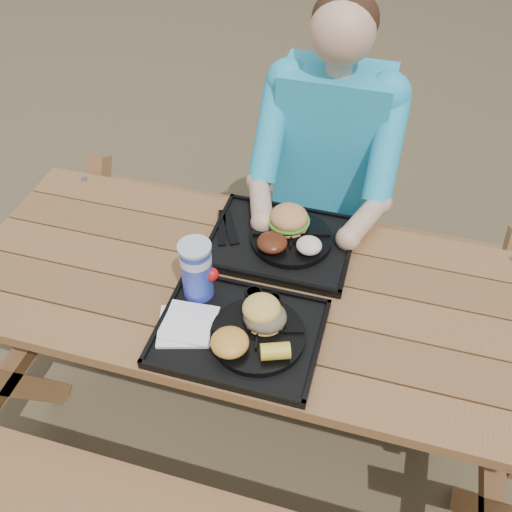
# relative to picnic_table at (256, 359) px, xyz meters

# --- Properties ---
(ground) EXTENTS (60.00, 60.00, 0.00)m
(ground) POSITION_rel_picnic_table_xyz_m (0.00, 0.00, -0.38)
(ground) COLOR #999999
(ground) RESTS_ON ground
(picnic_table) EXTENTS (1.80, 1.49, 0.75)m
(picnic_table) POSITION_rel_picnic_table_xyz_m (0.00, 0.00, 0.00)
(picnic_table) COLOR #999999
(picnic_table) RESTS_ON ground
(tray_near) EXTENTS (0.45, 0.35, 0.02)m
(tray_near) POSITION_rel_picnic_table_xyz_m (0.01, -0.19, 0.39)
(tray_near) COLOR black
(tray_near) RESTS_ON picnic_table
(tray_far) EXTENTS (0.45, 0.35, 0.02)m
(tray_far) POSITION_rel_picnic_table_xyz_m (0.03, 0.19, 0.39)
(tray_far) COLOR black
(tray_far) RESTS_ON picnic_table
(plate_near) EXTENTS (0.26, 0.26, 0.02)m
(plate_near) POSITION_rel_picnic_table_xyz_m (0.06, -0.20, 0.41)
(plate_near) COLOR black
(plate_near) RESTS_ON tray_near
(plate_far) EXTENTS (0.26, 0.26, 0.02)m
(plate_far) POSITION_rel_picnic_table_xyz_m (0.06, 0.20, 0.41)
(plate_far) COLOR black
(plate_far) RESTS_ON tray_far
(napkin_stack) EXTENTS (0.18, 0.18, 0.02)m
(napkin_stack) POSITION_rel_picnic_table_xyz_m (-0.14, -0.22, 0.40)
(napkin_stack) COLOR white
(napkin_stack) RESTS_ON tray_near
(soda_cup) EXTENTS (0.09, 0.09, 0.18)m
(soda_cup) POSITION_rel_picnic_table_xyz_m (-0.15, -0.08, 0.48)
(soda_cup) COLOR #182DB6
(soda_cup) RESTS_ON tray_near
(condiment_bbq) EXTENTS (0.05, 0.05, 0.03)m
(condiment_bbq) POSITION_rel_picnic_table_xyz_m (0.01, -0.06, 0.41)
(condiment_bbq) COLOR black
(condiment_bbq) RESTS_ON tray_near
(condiment_mustard) EXTENTS (0.05, 0.05, 0.03)m
(condiment_mustard) POSITION_rel_picnic_table_xyz_m (0.07, -0.07, 0.41)
(condiment_mustard) COLOR orange
(condiment_mustard) RESTS_ON tray_near
(sandwich) EXTENTS (0.11, 0.11, 0.11)m
(sandwich) POSITION_rel_picnic_table_xyz_m (0.07, -0.15, 0.47)
(sandwich) COLOR #F6C857
(sandwich) RESTS_ON plate_near
(mac_cheese) EXTENTS (0.10, 0.10, 0.05)m
(mac_cheese) POSITION_rel_picnic_table_xyz_m (0.00, -0.26, 0.44)
(mac_cheese) COLOR #F3AC3F
(mac_cheese) RESTS_ON plate_near
(corn_cob) EXTENTS (0.10, 0.10, 0.05)m
(corn_cob) POSITION_rel_picnic_table_xyz_m (0.12, -0.26, 0.44)
(corn_cob) COLOR yellow
(corn_cob) RESTS_ON plate_near
(cutlery_far) EXTENTS (0.11, 0.16, 0.01)m
(cutlery_far) POSITION_rel_picnic_table_xyz_m (-0.15, 0.21, 0.40)
(cutlery_far) COLOR black
(cutlery_far) RESTS_ON tray_far
(burger) EXTENTS (0.13, 0.13, 0.11)m
(burger) POSITION_rel_picnic_table_xyz_m (0.04, 0.25, 0.47)
(burger) COLOR #D98E4C
(burger) RESTS_ON plate_far
(baked_beans) EXTENTS (0.10, 0.10, 0.04)m
(baked_beans) POSITION_rel_picnic_table_xyz_m (0.01, 0.14, 0.44)
(baked_beans) COLOR #562311
(baked_beans) RESTS_ON plate_far
(potato_salad) EXTENTS (0.08, 0.08, 0.04)m
(potato_salad) POSITION_rel_picnic_table_xyz_m (0.13, 0.15, 0.44)
(potato_salad) COLOR white
(potato_salad) RESTS_ON plate_far
(diner) EXTENTS (0.48, 0.84, 1.28)m
(diner) POSITION_rel_picnic_table_xyz_m (0.09, 0.66, 0.27)
(diner) COLOR #19B1B3
(diner) RESTS_ON ground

